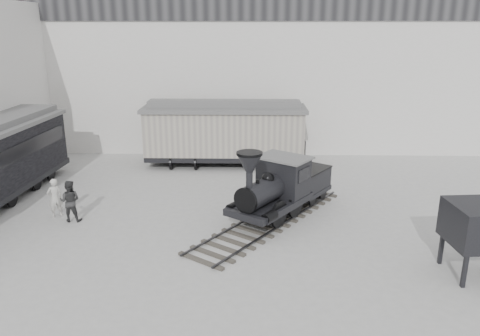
{
  "coord_description": "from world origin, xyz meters",
  "views": [
    {
      "loc": [
        1.32,
        -14.46,
        7.79
      ],
      "look_at": [
        0.85,
        4.39,
        2.0
      ],
      "focal_mm": 35.0,
      "sensor_mm": 36.0,
      "label": 1
    }
  ],
  "objects_px": {
    "locomotive": "(279,190)",
    "visitor_a": "(55,198)",
    "visitor_b": "(70,201)",
    "boxcar": "(224,132)"
  },
  "relations": [
    {
      "from": "boxcar",
      "to": "visitor_b",
      "type": "xyz_separation_m",
      "value": [
        -5.89,
        -8.26,
        -1.09
      ]
    },
    {
      "from": "boxcar",
      "to": "visitor_a",
      "type": "height_order",
      "value": "boxcar"
    },
    {
      "from": "visitor_b",
      "to": "locomotive",
      "type": "bearing_deg",
      "value": -177.65
    },
    {
      "from": "locomotive",
      "to": "boxcar",
      "type": "xyz_separation_m",
      "value": [
        -2.7,
        7.58,
        0.78
      ]
    },
    {
      "from": "locomotive",
      "to": "visitor_b",
      "type": "distance_m",
      "value": 8.63
    },
    {
      "from": "visitor_b",
      "to": "boxcar",
      "type": "bearing_deg",
      "value": -127.64
    },
    {
      "from": "visitor_a",
      "to": "locomotive",
      "type": "bearing_deg",
      "value": 145.17
    },
    {
      "from": "locomotive",
      "to": "visitor_a",
      "type": "xyz_separation_m",
      "value": [
        -9.4,
        -0.24,
        -0.34
      ]
    },
    {
      "from": "locomotive",
      "to": "visitor_b",
      "type": "height_order",
      "value": "locomotive"
    },
    {
      "from": "boxcar",
      "to": "visitor_b",
      "type": "distance_m",
      "value": 10.2
    }
  ]
}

